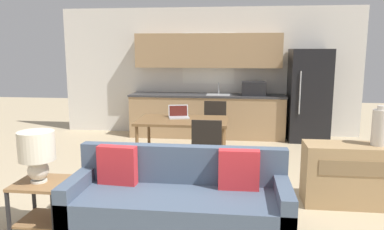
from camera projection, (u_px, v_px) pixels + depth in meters
wall_back at (208, 72)px, 8.05m from camera, size 6.40×0.07×2.70m
kitchen_counter at (208, 97)px, 7.84m from camera, size 3.22×0.65×2.15m
refrigerator at (309, 95)px, 7.48m from camera, size 0.78×0.75×1.84m
dining_table at (183, 123)px, 5.91m from camera, size 1.41×0.89×0.73m
couch at (179, 201)px, 3.70m from camera, size 2.14×0.80×0.85m
side_table at (42, 197)px, 3.79m from camera, size 0.50×0.50×0.51m
table_lamp at (37, 151)px, 3.69m from camera, size 0.36×0.36×0.52m
credenza at (358, 175)px, 4.40m from camera, size 1.25×0.45×0.73m
vase at (381, 127)px, 4.28m from camera, size 0.19×0.19×0.46m
dining_chair_far_right at (215, 125)px, 6.68m from camera, size 0.43×0.43×0.91m
dining_chair_near_right at (207, 148)px, 5.10m from camera, size 0.42×0.42×0.91m
laptop at (179, 115)px, 6.07m from camera, size 0.37×0.33×0.20m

